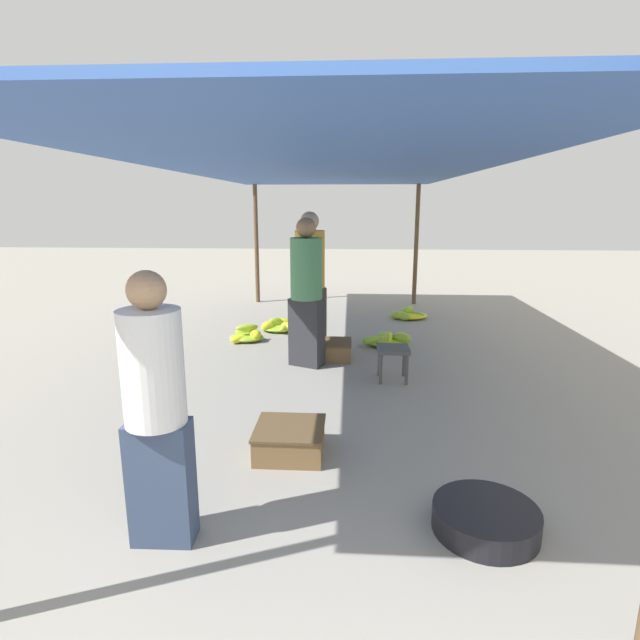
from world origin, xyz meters
TOP-DOWN VIEW (x-y plane):
  - canopy_post_back_left at (-1.51, 8.05)m, footprint 0.08×0.08m
  - canopy_post_back_right at (1.51, 8.05)m, footprint 0.08×0.08m
  - canopy_tarp at (0.00, 4.18)m, footprint 3.43×8.15m
  - vendor_foreground at (-0.75, 0.97)m, footprint 0.35×0.33m
  - stool at (0.76, 3.71)m, footprint 0.34×0.34m
  - basin_black at (1.09, 1.15)m, footprint 0.61×0.61m
  - banana_pile_left_0 at (-1.15, 5.20)m, footprint 0.49×0.52m
  - banana_pile_left_1 at (-0.76, 5.82)m, footprint 0.69×0.71m
  - banana_pile_right_0 at (1.26, 6.75)m, footprint 0.63×0.58m
  - banana_pile_right_1 at (0.81, 5.09)m, footprint 0.73×0.78m
  - crate_near at (0.07, 4.46)m, footprint 0.49×0.49m
  - crate_mid at (-0.16, 2.01)m, footprint 0.53×0.53m
  - shopper_walking_mid at (-0.23, 4.84)m, footprint 0.46×0.46m
  - shopper_walking_far at (-0.22, 4.18)m, footprint 0.48×0.48m

SIDE VIEW (x-z plane):
  - banana_pile_right_0 at x=1.26m, z-range -0.04..0.17m
  - banana_pile_right_1 at x=0.81m, z-range -0.02..0.17m
  - banana_pile_left_1 at x=-0.76m, z-range -0.03..0.18m
  - basin_black at x=1.09m, z-range 0.00..0.15m
  - banana_pile_left_0 at x=-1.15m, z-range -0.05..0.20m
  - crate_near at x=0.07m, z-range 0.00..0.22m
  - crate_mid at x=-0.16m, z-range 0.00..0.22m
  - stool at x=0.76m, z-range 0.11..0.48m
  - vendor_foreground at x=-0.75m, z-range 0.03..1.57m
  - shopper_walking_far at x=-0.22m, z-range 0.03..1.76m
  - shopper_walking_mid at x=-0.23m, z-range 0.03..1.82m
  - canopy_post_back_left at x=-1.51m, z-range 0.00..2.23m
  - canopy_post_back_right at x=1.51m, z-range 0.00..2.23m
  - canopy_tarp at x=0.00m, z-range 2.23..2.27m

